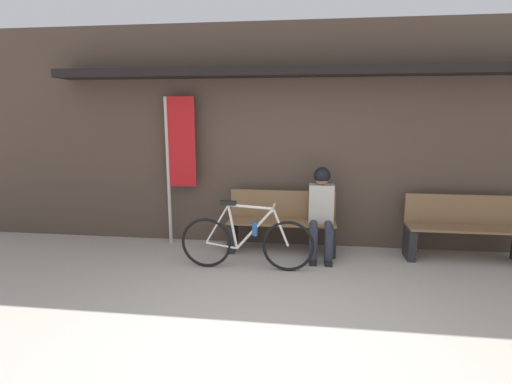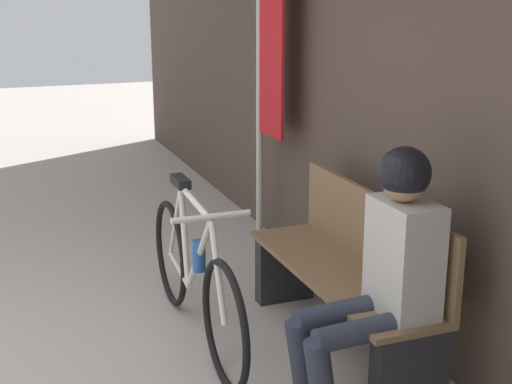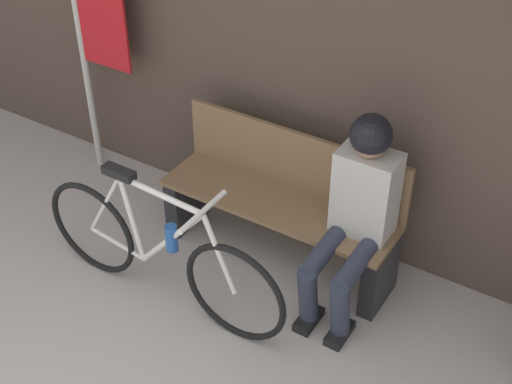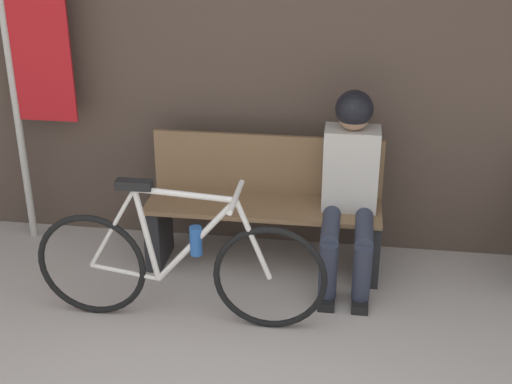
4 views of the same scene
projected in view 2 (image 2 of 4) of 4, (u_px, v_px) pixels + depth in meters
storefront_wall at (430, 34)px, 3.50m from camera, size 12.00×0.56×3.20m
park_bench_near at (346, 280)px, 3.76m from camera, size 1.50×0.42×0.86m
bicycle at (194, 278)px, 3.87m from camera, size 1.69×0.40×0.88m
person_seated at (384, 264)px, 3.15m from camera, size 0.34×0.64×1.23m
banner_pole at (267, 64)px, 4.95m from camera, size 0.45×0.05×2.18m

